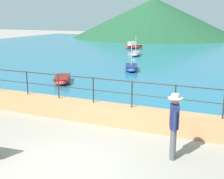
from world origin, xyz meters
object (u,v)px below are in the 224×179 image
at_px(boat_2, 62,79).
at_px(boat_6, 134,46).
at_px(person_walking, 174,123).
at_px(boat_3, 136,53).
at_px(boat_1, 131,67).

distance_m(boat_2, boat_6, 18.47).
height_order(person_walking, boat_3, boat_3).
xyz_separation_m(person_walking, boat_6, (-9.69, 24.72, -0.65)).
bearing_deg(boat_1, boat_6, 108.59).
bearing_deg(boat_3, boat_1, -73.44).
xyz_separation_m(person_walking, boat_3, (-7.45, 18.92, -0.72)).
bearing_deg(boat_1, boat_3, 106.56).
distance_m(person_walking, boat_3, 20.35).
distance_m(boat_3, boat_6, 6.22).
height_order(boat_1, boat_6, boat_1).
bearing_deg(boat_6, boat_3, -68.87).
height_order(person_walking, boat_1, boat_1).
bearing_deg(boat_6, person_walking, -68.59).
relative_size(person_walking, boat_2, 0.71).
relative_size(boat_1, boat_3, 1.03).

